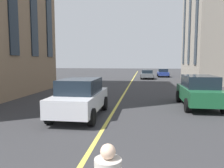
# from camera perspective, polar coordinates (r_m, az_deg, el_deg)

# --- Properties ---
(lane_centre_line) EXTENTS (80.00, 0.16, 0.01)m
(lane_centre_line) POSITION_cam_1_polar(r_m,az_deg,el_deg) (21.39, 3.75, -1.45)
(lane_centre_line) COLOR #D8C64C
(lane_centre_line) RESTS_ON ground_plane
(car_white_far) EXTENTS (4.70, 2.14, 1.88)m
(car_white_far) POSITION_cam_1_polar(r_m,az_deg,el_deg) (11.16, -8.12, -3.32)
(car_white_far) COLOR silver
(car_white_far) RESTS_ON ground_plane
(car_blue_parked_a) EXTENTS (3.90, 1.89, 1.40)m
(car_blue_parked_a) POSITION_cam_1_polar(r_m,az_deg,el_deg) (39.40, 12.92, 2.81)
(car_blue_parked_a) COLOR navy
(car_blue_parked_a) RESTS_ON ground_plane
(car_green_near) EXTENTS (4.70, 2.14, 1.88)m
(car_green_near) POSITION_cam_1_polar(r_m,az_deg,el_deg) (14.26, 21.41, -1.65)
(car_green_near) COLOR #1E6038
(car_green_near) RESTS_ON ground_plane
(car_grey_parked_b) EXTENTS (4.40, 1.95, 1.37)m
(car_grey_parked_b) POSITION_cam_1_polar(r_m,az_deg,el_deg) (34.68, 8.97, 2.49)
(car_grey_parked_b) COLOR slate
(car_grey_parked_b) RESTS_ON ground_plane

